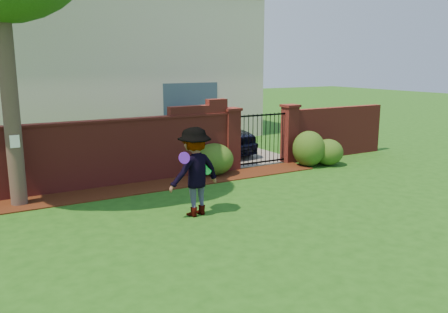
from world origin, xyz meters
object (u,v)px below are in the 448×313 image
frisbee_purple (184,158)px  car (210,131)px  man (196,172)px  frisbee_green (207,169)px

frisbee_purple → car: bearing=57.8°
car → man: (-3.53, -5.97, 0.15)m
man → frisbee_purple: bearing=18.3°
man → car: bearing=-131.8°
man → frisbee_purple: size_ratio=7.82×
car → frisbee_purple: bearing=-124.3°
car → man: man is taller
frisbee_purple → man: bearing=29.5°
frisbee_purple → frisbee_green: frisbee_purple is taller
car → frisbee_green: size_ratio=18.80×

